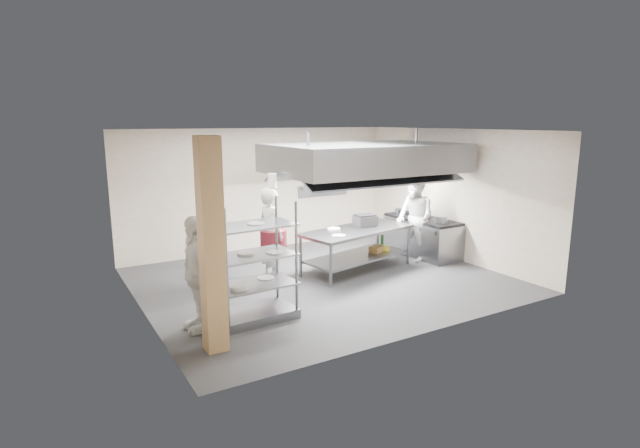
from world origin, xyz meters
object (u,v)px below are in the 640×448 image
pass_rack (254,262)px  stockpot (425,214)px  island (357,250)px  griddle (365,221)px  cooking_range (422,237)px  chef_head (271,235)px  chef_line (415,218)px  chef_plating (197,274)px

pass_rack → stockpot: pass_rack is taller
island → griddle: griddle is taller
cooking_range → stockpot: stockpot is taller
cooking_range → chef_head: 4.00m
cooking_range → chef_line: size_ratio=1.01×
griddle → island: bearing=-146.7°
cooking_range → chef_line: bearing=-151.1°
island → chef_head: chef_head is taller
chef_plating → cooking_range: bearing=104.3°
griddle → chef_plating: bearing=-156.1°
chef_head → stockpot: chef_head is taller
chef_plating → chef_head: bearing=128.3°
island → chef_plating: (-3.89, -1.34, 0.45)m
island → chef_line: bearing=-11.8°
cooking_range → chef_head: bearing=179.6°
pass_rack → chef_line: 4.79m
chef_head → chef_line: bearing=-100.6°
stockpot → cooking_range: bearing=99.3°
chef_head → pass_rack: bearing=141.2°
island → stockpot: size_ratio=8.65×
cooking_range → chef_plating: size_ratio=1.11×
griddle → cooking_range: bearing=6.1°
chef_line → chef_plating: size_ratio=1.09×
chef_head → cooking_range: bearing=-96.2°
pass_rack → stockpot: (5.07, 1.60, 0.03)m
pass_rack → chef_plating: (-0.91, 0.07, -0.07)m
cooking_range → chef_plating: bearing=-165.0°
pass_rack → griddle: (3.33, 1.60, 0.05)m
pass_rack → stockpot: 5.32m
pass_rack → chef_plating: size_ratio=1.08×
chef_line → stockpot: size_ratio=6.68×
chef_plating → island: bearing=108.3°
cooking_range → chef_line: chef_line is taller
chef_head → chef_line: chef_line is taller
chef_line → griddle: size_ratio=4.30×
cooking_range → chef_line: 0.79m
chef_plating → griddle: size_ratio=3.94×
chef_line → stockpot: bearing=121.1°
chef_head → chef_plating: bearing=123.2°
pass_rack → chef_plating: bearing=173.0°
chef_line → griddle: bearing=-90.3°
pass_rack → griddle: 3.70m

